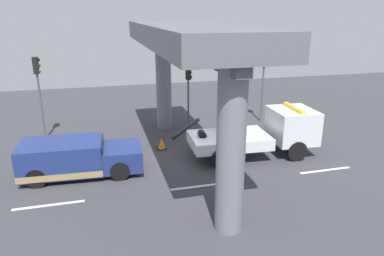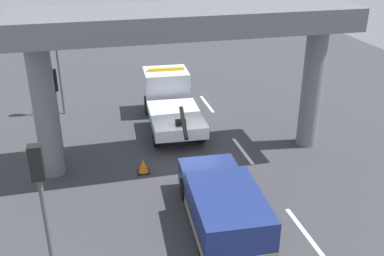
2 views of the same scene
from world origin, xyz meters
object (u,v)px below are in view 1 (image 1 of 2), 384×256
object	(u,v)px
traffic_light_near	(38,81)
traffic_light_far	(189,82)
traffic_light_mid	(264,72)
traffic_cone_orange	(162,144)
towed_van_green	(76,158)
tow_truck_white	(266,132)

from	to	relation	value
traffic_light_near	traffic_light_far	world-z (taller)	traffic_light_near
traffic_light_mid	traffic_light_far	bearing A→B (deg)	180.00
traffic_cone_orange	towed_van_green	bearing A→B (deg)	-153.60
towed_van_green	traffic_light_mid	size ratio (longest dim) A/B	1.16
towed_van_green	traffic_light_near	bearing A→B (deg)	110.02
traffic_light_mid	traffic_cone_orange	distance (m)	8.58
towed_van_green	traffic_light_near	world-z (taller)	traffic_light_near
traffic_light_near	traffic_light_mid	size ratio (longest dim) A/B	1.02
tow_truck_white	traffic_light_near	size ratio (longest dim) A/B	1.57
towed_van_green	traffic_light_far	size ratio (longest dim) A/B	1.34
traffic_light_near	traffic_cone_orange	size ratio (longest dim) A/B	7.90
traffic_light_mid	traffic_cone_orange	bearing A→B (deg)	-156.08
traffic_cone_orange	traffic_light_far	bearing A→B (deg)	54.33
tow_truck_white	traffic_light_near	bearing A→B (deg)	154.14
traffic_light_far	towed_van_green	bearing A→B (deg)	-140.79
tow_truck_white	traffic_light_far	size ratio (longest dim) A/B	1.85
tow_truck_white	towed_van_green	xyz separation A→B (m)	(-9.18, 0.04, -0.42)
tow_truck_white	traffic_light_far	distance (m)	6.23
tow_truck_white	traffic_cone_orange	xyz separation A→B (m)	(-4.96, 2.14, -0.92)
tow_truck_white	towed_van_green	bearing A→B (deg)	179.72
traffic_light_near	traffic_cone_orange	xyz separation A→B (m)	(6.17, -3.25, -3.10)
towed_van_green	traffic_light_far	world-z (taller)	traffic_light_far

